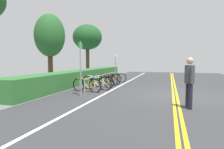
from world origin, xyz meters
TOP-DOWN VIEW (x-y plane):
  - ground_plane at (0.00, 0.00)m, footprint 33.59×11.02m
  - centre_line_yellow_inner at (0.00, -0.08)m, footprint 30.23×0.10m
  - centre_line_yellow_outer at (0.00, 0.08)m, footprint 30.23×0.10m
  - bike_lane_stripe_white at (0.00, 3.23)m, footprint 30.23×0.12m
  - bike_rack at (1.85, 4.18)m, footprint 5.49×0.05m
  - bicycle_0 at (-0.33, 4.30)m, footprint 0.46×1.69m
  - bicycle_1 at (0.50, 4.09)m, footprint 0.48×1.85m
  - bicycle_2 at (1.39, 4.06)m, footprint 0.60×1.60m
  - bicycle_3 at (2.28, 4.21)m, footprint 0.46×1.71m
  - bicycle_4 at (3.13, 4.17)m, footprint 0.64×1.74m
  - bicycle_5 at (4.15, 4.09)m, footprint 0.61×1.69m
  - pedestrian at (-2.46, -0.37)m, footprint 0.48×0.32m
  - sign_post_near at (-1.45, 4.09)m, footprint 0.36×0.06m
  - sign_post_far at (5.62, 4.43)m, footprint 0.36×0.09m
  - hedge_backdrop at (3.35, 6.23)m, footprint 14.44×1.30m
  - tree_mid at (2.32, 8.20)m, footprint 2.06×2.06m
  - tree_far_right at (8.81, 8.24)m, footprint 2.91×2.91m

SIDE VIEW (x-z plane):
  - ground_plane at x=0.00m, z-range -0.05..0.00m
  - centre_line_yellow_inner at x=0.00m, z-range 0.00..0.00m
  - centre_line_yellow_outer at x=0.00m, z-range 0.00..0.00m
  - bike_lane_stripe_white at x=0.00m, z-range 0.00..0.00m
  - bicycle_3 at x=2.28m, z-range -0.02..0.67m
  - bicycle_5 at x=4.15m, z-range -0.02..0.68m
  - bicycle_2 at x=1.39m, z-range -0.02..0.69m
  - bicycle_4 at x=3.13m, z-range -0.02..0.70m
  - bicycle_0 at x=-0.33m, z-range -0.02..0.72m
  - bicycle_1 at x=0.50m, z-range -0.02..0.77m
  - hedge_backdrop at x=3.35m, z-range 0.00..0.91m
  - bike_rack at x=1.85m, z-range 0.18..0.91m
  - pedestrian at x=-2.46m, z-range 0.13..1.85m
  - sign_post_far at x=5.62m, z-range 0.23..2.41m
  - sign_post_near at x=-1.45m, z-range 0.24..2.68m
  - tree_mid at x=2.32m, z-range 0.88..5.63m
  - tree_far_right at x=8.81m, z-range 1.28..6.42m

